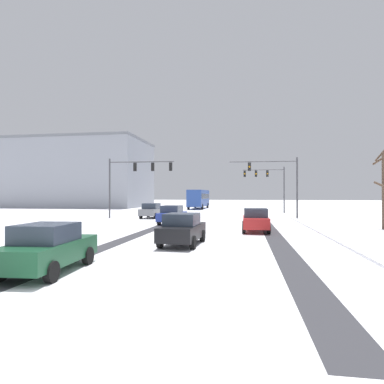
% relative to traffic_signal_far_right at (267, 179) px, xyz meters
% --- Properties ---
extents(ground_plane, '(300.00, 300.00, 0.00)m').
position_rel_traffic_signal_far_right_xyz_m(ground_plane, '(-7.70, -41.49, -4.79)').
color(ground_plane, white).
extents(wheel_track_left_lane, '(0.96, 34.73, 0.01)m').
position_rel_traffic_signal_far_right_xyz_m(wheel_track_left_lane, '(-9.87, -25.70, -4.78)').
color(wheel_track_left_lane, '#38383D').
rests_on(wheel_track_left_lane, ground).
extents(wheel_track_right_lane, '(1.09, 34.73, 0.01)m').
position_rel_traffic_signal_far_right_xyz_m(wheel_track_right_lane, '(-1.31, -25.70, -4.78)').
color(wheel_track_right_lane, '#38383D').
rests_on(wheel_track_right_lane, ground).
extents(sidewalk_kerb_right, '(4.00, 34.73, 0.12)m').
position_rel_traffic_signal_far_right_xyz_m(sidewalk_kerb_right, '(3.73, -27.28, -4.73)').
color(sidewalk_kerb_right, white).
rests_on(sidewalk_kerb_right, ground).
extents(traffic_signal_far_right, '(5.88, 0.50, 6.50)m').
position_rel_traffic_signal_far_right_xyz_m(traffic_signal_far_right, '(0.00, 0.00, 0.00)').
color(traffic_signal_far_right, '#47474C').
rests_on(traffic_signal_far_right, ground).
extents(traffic_signal_near_right, '(7.18, 0.55, 6.50)m').
position_rel_traffic_signal_far_right_xyz_m(traffic_signal_near_right, '(0.30, -12.01, -0.29)').
color(traffic_signal_near_right, '#47474C').
rests_on(traffic_signal_near_right, ground).
extents(traffic_signal_near_left, '(7.22, 0.62, 6.50)m').
position_rel_traffic_signal_far_right_xyz_m(traffic_signal_near_left, '(-14.83, -13.78, 0.04)').
color(traffic_signal_near_left, '#47474C').
rests_on(traffic_signal_near_left, ground).
extents(car_grey_lead, '(1.93, 4.15, 1.62)m').
position_rel_traffic_signal_far_right_xyz_m(car_grey_lead, '(-13.26, -12.93, -3.97)').
color(car_grey_lead, slate).
rests_on(car_grey_lead, ground).
extents(car_blue_second, '(2.02, 4.19, 1.62)m').
position_rel_traffic_signal_far_right_xyz_m(car_blue_second, '(-9.38, -19.82, -3.97)').
color(car_blue_second, '#233899').
rests_on(car_blue_second, ground).
extents(car_red_third, '(1.86, 4.11, 1.62)m').
position_rel_traffic_signal_far_right_xyz_m(car_red_third, '(-2.35, -24.70, -3.97)').
color(car_red_third, red).
rests_on(car_red_third, ground).
extents(car_black_fourth, '(1.99, 4.18, 1.62)m').
position_rel_traffic_signal_far_right_xyz_m(car_black_fourth, '(-6.22, -31.43, -3.97)').
color(car_black_fourth, black).
rests_on(car_black_fourth, ground).
extents(car_dark_green_fifth, '(2.01, 4.19, 1.62)m').
position_rel_traffic_signal_far_right_xyz_m(car_dark_green_fifth, '(-9.50, -38.00, -3.97)').
color(car_dark_green_fifth, '#194C2D').
rests_on(car_dark_green_fifth, ground).
extents(bus_oncoming, '(2.78, 11.03, 3.38)m').
position_rel_traffic_signal_far_right_xyz_m(bus_oncoming, '(-11.49, 11.44, -2.79)').
color(bus_oncoming, '#284793').
rests_on(bus_oncoming, ground).
extents(office_building_far_left_block, '(27.65, 17.57, 13.84)m').
position_rel_traffic_signal_far_right_xyz_m(office_building_far_left_block, '(-37.50, 16.72, 2.14)').
color(office_building_far_left_block, '#9399A3').
rests_on(office_building_far_left_block, ground).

